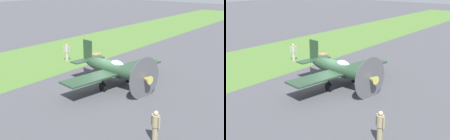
# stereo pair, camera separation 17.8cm
# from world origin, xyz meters

# --- Properties ---
(ground_plane) EXTENTS (160.00, 160.00, 0.00)m
(ground_plane) POSITION_xyz_m (0.00, 0.00, 0.00)
(ground_plane) COLOR #424247
(grass_verge) EXTENTS (120.00, 11.00, 0.01)m
(grass_verge) POSITION_xyz_m (0.00, -9.98, 0.00)
(grass_verge) COLOR #476B2D
(grass_verge) RESTS_ON ground
(airplane_lead) EXTENTS (9.24, 7.35, 3.27)m
(airplane_lead) POSITION_xyz_m (-0.23, 0.89, 1.37)
(airplane_lead) COLOR #233D28
(airplane_lead) RESTS_ON ground
(ground_crew_chief) EXTENTS (0.51, 0.44, 1.73)m
(ground_crew_chief) POSITION_xyz_m (-3.03, -7.15, 0.91)
(ground_crew_chief) COLOR #9E998E
(ground_crew_chief) RESTS_ON ground
(ground_crew_mechanic) EXTENTS (0.38, 0.60, 1.73)m
(ground_crew_mechanic) POSITION_xyz_m (4.94, 7.55, 0.91)
(ground_crew_mechanic) COLOR #847A5B
(ground_crew_mechanic) RESTS_ON ground
(supply_crate) EXTENTS (0.99, 0.99, 0.64)m
(supply_crate) POSITION_xyz_m (-5.10, -5.06, 0.32)
(supply_crate) COLOR olive
(supply_crate) RESTS_ON ground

